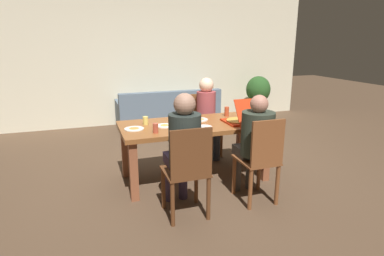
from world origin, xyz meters
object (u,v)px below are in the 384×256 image
object	(u,v)px
plate_0	(199,119)
drinking_glass_3	(146,121)
plate_1	(134,129)
chair_2	(204,121)
person_2	(207,111)
plate_3	(165,125)
couch	(168,114)
chair_0	(260,159)
pizza_box_0	(242,120)
person_1	(183,144)
dining_table	(195,131)
plate_2	(204,127)
drinking_glass_1	(227,111)
person_0	(255,138)
drinking_glass_2	(175,125)
potted_plant	(258,94)
drinking_glass_0	(156,128)
chair_1	(188,170)

from	to	relation	value
plate_0	drinking_glass_3	distance (m)	0.71
plate_0	plate_1	bearing A→B (deg)	-168.58
chair_2	person_2	xyz separation A→B (m)	(0.00, -0.14, 0.19)
plate_3	couch	world-z (taller)	couch
chair_0	pizza_box_0	distance (m)	0.72
person_1	dining_table	bearing A→B (deg)	62.89
dining_table	couch	xyz separation A→B (m)	(0.32, 2.58, -0.37)
dining_table	plate_2	xyz separation A→B (m)	(0.04, -0.22, 0.11)
drinking_glass_1	drinking_glass_3	xyz separation A→B (m)	(-1.15, -0.09, -0.01)
person_0	chair_2	world-z (taller)	person_0
drinking_glass_2	potted_plant	bearing A→B (deg)	46.16
potted_plant	chair_2	bearing A→B (deg)	-138.27
dining_table	drinking_glass_1	world-z (taller)	drinking_glass_1
plate_0	plate_2	world-z (taller)	plate_0
chair_2	drinking_glass_2	xyz separation A→B (m)	(-0.78, -1.11, 0.29)
person_0	plate_3	xyz separation A→B (m)	(-0.85, 0.71, 0.04)
chair_0	drinking_glass_2	size ratio (longest dim) A/B	6.65
person_2	pizza_box_0	bearing A→B (deg)	-83.46
potted_plant	drinking_glass_0	bearing A→B (deg)	-136.08
person_2	plate_3	xyz separation A→B (m)	(-0.85, -0.72, 0.03)
plate_3	drinking_glass_1	world-z (taller)	drinking_glass_1
person_2	plate_2	bearing A→B (deg)	-114.14
plate_2	potted_plant	world-z (taller)	potted_plant
plate_3	plate_2	bearing A→B (deg)	-26.44
person_2	drinking_glass_0	bearing A→B (deg)	-136.13
drinking_glass_3	plate_0	bearing A→B (deg)	0.30
drinking_glass_1	potted_plant	world-z (taller)	potted_plant
drinking_glass_3	plate_2	bearing A→B (deg)	-30.01
couch	plate_1	bearing A→B (deg)	-112.57
pizza_box_0	potted_plant	bearing A→B (deg)	56.37
person_1	plate_0	size ratio (longest dim) A/B	5.48
person_1	plate_3	distance (m)	0.74
person_2	drinking_glass_0	distance (m)	1.41
chair_2	pizza_box_0	size ratio (longest dim) A/B	1.58
chair_1	drinking_glass_2	bearing A→B (deg)	84.71
chair_0	person_1	world-z (taller)	person_1
chair_1	chair_2	distance (m)	1.95
drinking_glass_1	drinking_glass_2	bearing A→B (deg)	-150.84
drinking_glass_0	drinking_glass_1	bearing A→B (deg)	24.11
plate_3	drinking_glass_2	xyz separation A→B (m)	(0.06, -0.24, 0.06)
dining_table	plate_3	size ratio (longest dim) A/B	8.64
person_0	plate_0	world-z (taller)	person_0
plate_2	pizza_box_0	bearing A→B (deg)	2.39
person_0	potted_plant	bearing A→B (deg)	59.30
plate_1	drinking_glass_1	size ratio (longest dim) A/B	1.74
drinking_glass_3	potted_plant	xyz separation A→B (m)	(3.04, 2.49, -0.22)
chair_0	drinking_glass_2	world-z (taller)	chair_0
person_1	potted_plant	size ratio (longest dim) A/B	1.30
person_2	plate_1	distance (m)	1.43
plate_3	potted_plant	xyz separation A→B (m)	(2.83, 2.64, -0.17)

